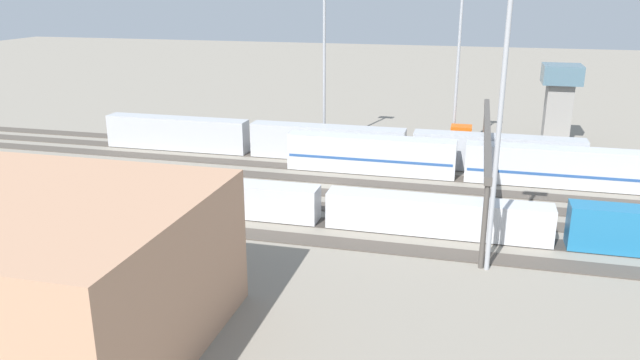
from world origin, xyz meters
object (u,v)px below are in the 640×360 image
object	(u,v)px
train_on_track_2	(557,167)
light_mast_2	(324,36)
signal_gantry	(487,137)
light_mast_0	(460,34)
light_mast_3	(502,90)
train_on_track_6	(310,204)
train_on_track_1	(327,143)
control_tower	(559,97)
train_on_track_0	(479,147)

from	to	relation	value
train_on_track_2	light_mast_2	bearing A→B (deg)	-20.44
train_on_track_2	signal_gantry	xyz separation A→B (m)	(9.16, 7.50, 5.15)
light_mast_0	light_mast_3	xyz separation A→B (m)	(-5.03, 39.68, -1.59)
train_on_track_6	light_mast_3	world-z (taller)	light_mast_3
train_on_track_6	light_mast_3	size ratio (longest dim) A/B	3.54
train_on_track_1	control_tower	bearing A→B (deg)	-149.98
train_on_track_6	light_mast_0	distance (m)	38.56
train_on_track_6	signal_gantry	distance (m)	22.76
control_tower	train_on_track_6	bearing A→B (deg)	56.39
train_on_track_2	light_mast_3	world-z (taller)	light_mast_3
light_mast_2	light_mast_3	world-z (taller)	light_mast_2
light_mast_0	signal_gantry	world-z (taller)	light_mast_0
control_tower	light_mast_3	bearing A→B (deg)	78.09
train_on_track_6	light_mast_0	xyz separation A→B (m)	(-13.64, -32.35, 15.95)
light_mast_3	control_tower	distance (m)	53.78
train_on_track_1	signal_gantry	xyz separation A→B (m)	(-22.39, 12.50, 5.11)
signal_gantry	train_on_track_0	bearing A→B (deg)	-88.00
train_on_track_2	light_mast_2	size ratio (longest dim) A/B	2.61
train_on_track_6	light_mast_2	distance (m)	36.65
train_on_track_0	light_mast_2	bearing A→B (deg)	-6.24
train_on_track_1	train_on_track_2	xyz separation A→B (m)	(-31.55, 5.00, -0.04)
light_mast_3	control_tower	world-z (taller)	light_mast_3
train_on_track_6	light_mast_2	size ratio (longest dim) A/B	3.32
train_on_track_6	control_tower	world-z (taller)	control_tower
light_mast_3	train_on_track_0	bearing A→B (deg)	-88.28
light_mast_2	control_tower	xyz separation A→B (m)	(-36.20, -11.92, -9.92)
train_on_track_6	signal_gantry	size ratio (longest dim) A/B	2.26
light_mast_3	signal_gantry	bearing A→B (deg)	-88.53
light_mast_3	light_mast_2	bearing A→B (deg)	-57.71
train_on_track_2	light_mast_0	bearing A→B (deg)	-42.08
train_on_track_2	signal_gantry	bearing A→B (deg)	39.31
light_mast_0	signal_gantry	size ratio (longest dim) A/B	0.71
train_on_track_6	train_on_track_0	bearing A→B (deg)	-120.33
train_on_track_6	train_on_track_1	size ratio (longest dim) A/B	1.27
train_on_track_1	signal_gantry	bearing A→B (deg)	150.83
train_on_track_0	train_on_track_6	size ratio (longest dim) A/B	0.11
train_on_track_2	signal_gantry	world-z (taller)	signal_gantry
train_on_track_0	train_on_track_2	world-z (taller)	same
light_mast_2	train_on_track_0	bearing A→B (deg)	173.76
signal_gantry	train_on_track_1	bearing A→B (deg)	-29.17
train_on_track_2	control_tower	bearing A→B (deg)	-95.33
light_mast_3	light_mast_0	bearing A→B (deg)	-82.78
train_on_track_2	light_mast_3	bearing A→B (deg)	72.44
train_on_track_6	light_mast_0	bearing A→B (deg)	-112.87
light_mast_2	control_tower	size ratio (longest dim) A/B	2.15
train_on_track_1	light_mast_0	world-z (taller)	light_mast_0
train_on_track_2	light_mast_0	distance (m)	24.06
train_on_track_1	train_on_track_0	bearing A→B (deg)	-167.07
train_on_track_0	light_mast_3	world-z (taller)	light_mast_3
signal_gantry	control_tower	bearing A→B (deg)	-109.66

